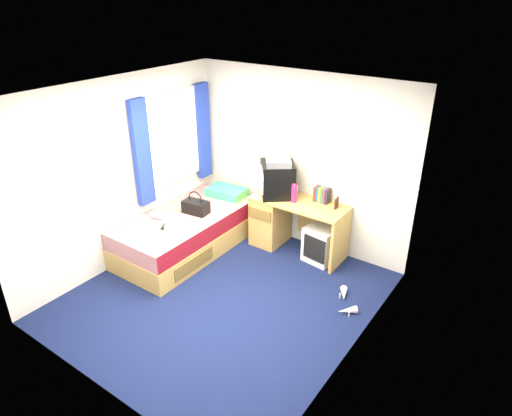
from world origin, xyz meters
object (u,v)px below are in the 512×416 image
Objects in this scene: storage_cube at (322,244)px; white_heels at (345,302)px; water_bottle at (157,216)px; crt_tv at (277,179)px; bed at (186,232)px; handbag at (196,207)px; colour_swatch_fan at (161,231)px; remote_control at (164,227)px; picture_frame at (337,203)px; pillow at (227,192)px; towel at (178,227)px; aerosol_can at (296,191)px; desk at (282,219)px; magazine at (190,208)px; pink_water_bottle at (294,194)px; vcr at (278,160)px.

storage_cube is 0.99× the size of white_heels.
water_bottle is at bearing -170.48° from white_heels.
crt_tv is at bearing 152.92° from white_heels.
bed is 0.40m from handbag.
handbag is 1.84× the size of water_bottle.
white_heels is at bearing -37.64° from storage_cube.
white_heels is at bearing 16.16° from colour_swatch_fan.
storage_cube is 2.07m from remote_control.
remote_control is at bearing -148.97° from picture_frame.
pillow is 1.24m from remote_control.
bed is at bearing 122.94° from towel.
crt_tv is 1.29× the size of white_heels.
handbag is (0.01, -0.68, 0.03)m from pillow.
handbag is at bearing -142.70° from aerosol_can.
desk is at bearing 41.24° from bed.
colour_swatch_fan is 0.45× the size of white_heels.
desk is 1.47m from towel.
magazine is at bearing -151.39° from storage_cube.
pink_water_bottle reaches higher than bed.
desk is at bearing 50.51° from vcr.
storage_cube is at bearing -2.97° from desk.
bed is 1.45m from crt_tv.
storage_cube is 1.05m from crt_tv.
pink_water_bottle is 1.47m from magazine.
remote_control is (0.04, -0.42, 0.28)m from bed.
white_heels is at bearing 9.52° from water_bottle.
pillow is at bearing -172.55° from aerosol_can.
aerosol_can reaches higher than storage_cube.
white_heels is at bearing -16.46° from pillow.
vcr is 2.27× the size of water_bottle.
pillow is 0.94m from desk.
water_bottle is 0.41× the size of white_heels.
pink_water_bottle reaches higher than pillow.
desk is 0.47m from aerosol_can.
pink_water_bottle reaches higher than aerosol_can.
crt_tv is at bearing -163.18° from aerosol_can.
storage_cube is 3.47× the size of picture_frame.
desk reaches higher than towel.
colour_swatch_fan is 2.41m from white_heels.
desk is 2.67× the size of storage_cube.
picture_frame is at bearing 11.78° from remote_control.
pink_water_bottle is at bearing -15.48° from desk.
picture_frame is at bearing 7.73° from desk.
magazine is at bearing -91.47° from vcr.
desk reaches higher than pillow.
picture_frame reaches higher than colour_swatch_fan.
pillow is 1.22× the size of vcr.
remote_control reaches higher than storage_cube.
aerosol_can is 1.48m from magazine.
aerosol_can is at bearing 69.43° from vcr.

